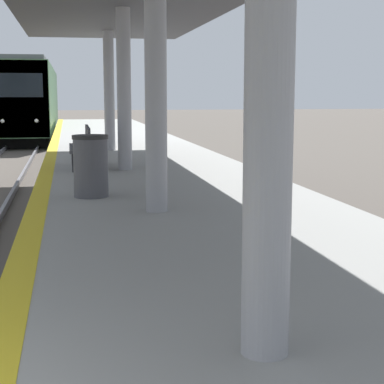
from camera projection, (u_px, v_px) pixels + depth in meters
name	position (u px, v px, depth m)	size (l,w,h in m)	color
train	(32.00, 100.00, 39.31)	(2.66, 22.82, 4.28)	black
trash_bin	(91.00, 166.00, 10.22)	(0.58, 0.58, 0.99)	#4C4C51
bench	(83.00, 146.00, 14.23)	(0.44, 1.98, 0.92)	#4C4C51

